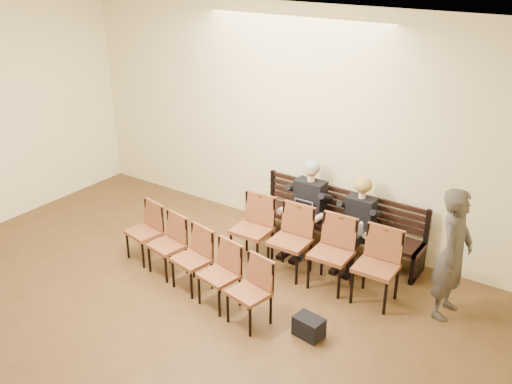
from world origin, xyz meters
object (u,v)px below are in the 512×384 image
at_px(seated_woman, 357,226).
at_px(chair_row_front, 310,248).
at_px(bag, 309,327).
at_px(passerby, 455,245).
at_px(bench, 336,238).
at_px(chair_row_back, 192,260).
at_px(laptop, 298,219).
at_px(water_bottle, 360,237).
at_px(seated_man, 307,206).

xyz_separation_m(seated_woman, chair_row_front, (-0.31, -0.78, -0.10)).
xyz_separation_m(bag, passerby, (1.17, 1.37, 0.84)).
relative_size(bench, chair_row_back, 1.00).
distance_m(bench, bag, 2.08).
xyz_separation_m(bench, chair_row_front, (0.06, -0.90, 0.27)).
distance_m(laptop, water_bottle, 0.98).
relative_size(bench, water_bottle, 12.31).
relative_size(seated_man, seated_woman, 1.15).
height_order(bench, seated_woman, seated_woman).
bearing_deg(chair_row_back, chair_row_front, 52.41).
xyz_separation_m(water_bottle, bag, (0.14, -1.63, -0.43)).
bearing_deg(water_bottle, laptop, -178.84).
xyz_separation_m(bag, chair_row_front, (-0.61, 1.07, 0.37)).
relative_size(seated_man, chair_row_back, 0.52).
xyz_separation_m(seated_man, water_bottle, (0.98, -0.22, -0.12)).
distance_m(seated_man, water_bottle, 1.01).
relative_size(seated_man, bag, 3.95).
bearing_deg(water_bottle, bench, 147.20).
bearing_deg(chair_row_back, laptop, 77.87).
relative_size(water_bottle, bag, 0.62).
bearing_deg(bench, seated_woman, -18.12).
bearing_deg(seated_woman, passerby, -18.07).
xyz_separation_m(seated_woman, chair_row_back, (-1.49, -1.84, -0.16)).
bearing_deg(passerby, laptop, 85.80).
height_order(bench, seated_man, seated_man).
distance_m(seated_man, passerby, 2.36).
relative_size(seated_man, laptop, 4.37).
distance_m(water_bottle, chair_row_back, 2.32).
bearing_deg(seated_woman, bench, 161.88).
bearing_deg(passerby, bench, 73.75).
height_order(chair_row_front, chair_row_back, chair_row_front).
height_order(bag, chair_row_back, chair_row_back).
height_order(bench, chair_row_front, chair_row_front).
relative_size(seated_woman, passerby, 0.61).
bearing_deg(water_bottle, bag, -85.08).
relative_size(bag, passerby, 0.18).
bearing_deg(bag, laptop, 124.83).
relative_size(bag, chair_row_front, 0.14).
bearing_deg(water_bottle, seated_woman, 125.92).
xyz_separation_m(bench, chair_row_back, (-1.12, -1.96, 0.20)).
relative_size(chair_row_front, chair_row_back, 0.92).
xyz_separation_m(bench, passerby, (1.84, -0.60, 0.74)).
bearing_deg(bench, chair_row_front, -86.22).
height_order(seated_woman, bag, seated_woman).
bearing_deg(seated_woman, bag, -80.83).
relative_size(laptop, chair_row_back, 0.12).
bearing_deg(laptop, chair_row_front, -43.70).
distance_m(water_bottle, chair_row_front, 0.73).
height_order(seated_woman, water_bottle, seated_woman).
height_order(passerby, chair_row_front, passerby).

